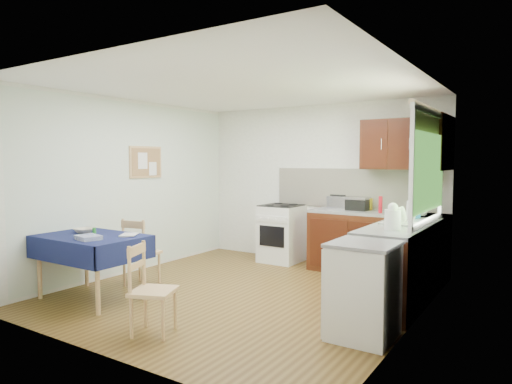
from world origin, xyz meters
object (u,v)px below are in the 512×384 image
Objects in this scene: dining_table at (91,244)px; chair_far at (139,250)px; toaster at (338,203)px; kettle at (393,218)px; dish_rack at (400,222)px; sandwich_press at (357,204)px; chair_near at (149,286)px.

dining_table is 1.42× the size of chair_far.
chair_far is 3.08× the size of toaster.
kettle is at bearing -35.28° from toaster.
dish_rack reaches higher than chair_far.
sandwich_press is at bearing 42.58° from dining_table.
sandwich_press reaches higher than chair_near.
dining_table is at bearing -127.49° from sandwich_press.
toaster is (1.80, 2.24, 0.53)m from chair_far.
toaster is 1.65m from dish_rack.
chair_near is 2.99× the size of toaster.
toaster is at bearing 129.26° from kettle.
kettle is at bearing -93.84° from dish_rack.
toaster is at bearing -30.35° from chair_near.
dining_table is 3.01× the size of dish_rack.
dining_table is at bearing 51.71° from chair_near.
dining_table is 1.46× the size of chair_near.
chair_near is at bearing 130.41° from chair_far.
kettle is (0.98, -1.60, 0.03)m from sandwich_press.
kettle is (0.04, -0.43, 0.10)m from dish_rack.
chair_near is 2.57m from kettle.
chair_far is at bearing 27.96° from chair_near.
chair_far is at bearing -168.27° from dish_rack.
kettle reaches higher than toaster.
chair_far is at bearing -134.48° from sandwich_press.
chair_far is at bearing 74.56° from dining_table.
kettle is (1.74, 1.80, 0.57)m from chair_near.
chair_far is at bearing -113.40° from toaster.
chair_near is at bearing -136.10° from dish_rack.
chair_near is 2.85m from dish_rack.
toaster reaches higher than sandwich_press.
dining_table is 0.73m from chair_far.
sandwich_press is (2.12, 3.00, 0.35)m from dining_table.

